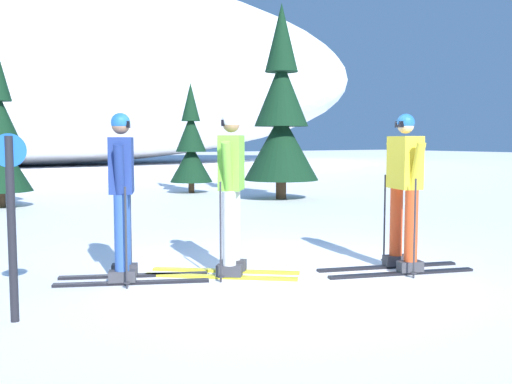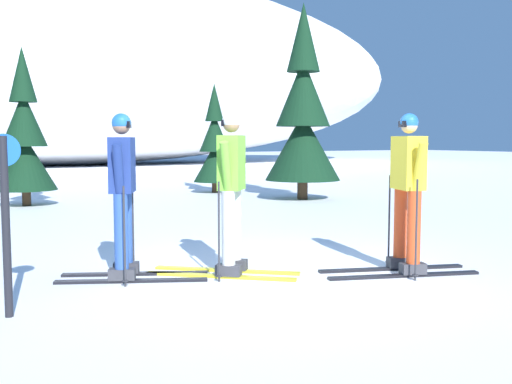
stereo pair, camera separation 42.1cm
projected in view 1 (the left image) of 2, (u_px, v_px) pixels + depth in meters
ground_plane at (277, 273)px, 6.80m from camera, size 120.00×120.00×0.00m
skier_yellow_jacket at (404, 188)px, 6.85m from camera, size 1.83×0.98×1.83m
skier_navy_jacket at (123, 193)px, 6.37m from camera, size 1.67×1.06×1.82m
skier_lime_jacket at (231, 191)px, 6.62m from camera, size 1.58×1.41×1.84m
pine_tree_center_right at (191, 147)px, 16.94m from camera, size 1.22×1.22×3.15m
pine_tree_far_right at (281, 118)px, 15.09m from camera, size 1.91×1.91×4.95m
snow_ridge_background at (11, 63)px, 33.89m from camera, size 47.87×18.26×11.78m
trail_marker_post at (11, 217)px, 4.93m from camera, size 0.28×0.07×1.59m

